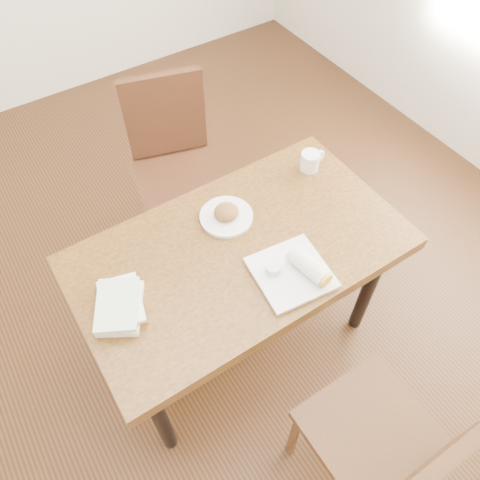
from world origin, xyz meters
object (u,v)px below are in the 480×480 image
table (240,261)px  coffee_mug (311,160)px  book_stack (120,305)px  chair_near (395,447)px  plate_scone (226,215)px  chair_far (174,157)px  plate_burrito (296,271)px

table → coffee_mug: (0.50, 0.20, 0.13)m
table → book_stack: bearing=179.6°
chair_near → book_stack: (-0.55, 0.84, 0.23)m
table → plate_scone: 0.19m
chair_far → plate_scone: bearing=-96.9°
chair_near → chair_far: 1.63m
coffee_mug → plate_burrito: 0.57m
plate_scone → chair_near: bearing=-88.3°
chair_far → plate_scone: chair_far is taller
table → chair_near: size_ratio=1.33×
plate_scone → table: bearing=-102.7°
chair_far → coffee_mug: size_ratio=7.75×
chair_near → chair_far: size_ratio=1.00×
chair_near → table: bearing=94.3°
table → chair_far: (0.11, 0.80, -0.11)m
table → plate_burrito: 0.26m
chair_near → plate_scone: (-0.03, 0.99, 0.22)m
table → chair_near: (0.06, -0.84, -0.11)m
plate_scone → book_stack: (-0.52, -0.15, 0.01)m
plate_scone → coffee_mug: size_ratio=1.74×
plate_burrito → table: bearing=116.0°
table → chair_near: 0.85m
book_stack → chair_far: bearing=52.7°
chair_near → plate_burrito: 0.67m
table → chair_near: chair_near is taller
chair_far → book_stack: chair_far is taller
table → book_stack: (-0.49, 0.00, 0.11)m
plate_burrito → book_stack: plate_burrito is taller
plate_burrito → book_stack: (-0.59, 0.22, 0.00)m
book_stack → chair_near: bearing=-56.7°
plate_burrito → book_stack: size_ratio=1.14×
table → coffee_mug: 0.55m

